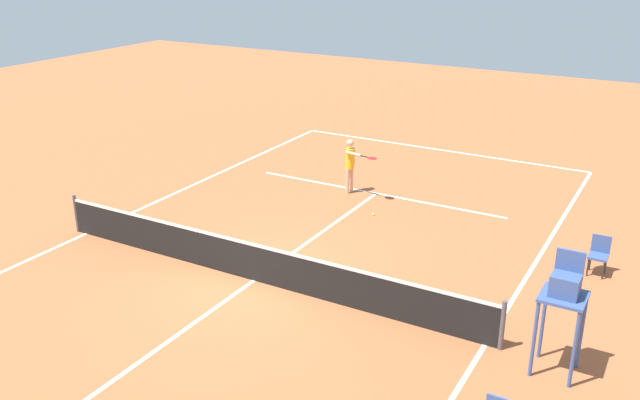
{
  "coord_description": "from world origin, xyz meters",
  "views": [
    {
      "loc": [
        -8.47,
        11.78,
        7.57
      ],
      "look_at": [
        0.24,
        -3.58,
        0.8
      ],
      "focal_mm": 38.41,
      "sensor_mm": 36.0,
      "label": 1
    }
  ],
  "objects_px": {
    "tennis_ball": "(373,215)",
    "courtside_chair_mid": "(599,253)",
    "player_serving": "(351,161)",
    "umpire_chair": "(564,295)"
  },
  "relations": [
    {
      "from": "player_serving",
      "to": "tennis_ball",
      "type": "distance_m",
      "value": 2.25
    },
    {
      "from": "player_serving",
      "to": "tennis_ball",
      "type": "bearing_deg",
      "value": 57.1
    },
    {
      "from": "umpire_chair",
      "to": "courtside_chair_mid",
      "type": "xyz_separation_m",
      "value": [
        -0.04,
        -4.6,
        -1.07
      ]
    },
    {
      "from": "player_serving",
      "to": "umpire_chair",
      "type": "xyz_separation_m",
      "value": [
        -7.68,
        6.66,
        0.56
      ]
    },
    {
      "from": "tennis_ball",
      "to": "courtside_chair_mid",
      "type": "relative_size",
      "value": 0.07
    },
    {
      "from": "player_serving",
      "to": "umpire_chair",
      "type": "relative_size",
      "value": 0.73
    },
    {
      "from": "umpire_chair",
      "to": "courtside_chair_mid",
      "type": "relative_size",
      "value": 2.54
    },
    {
      "from": "tennis_ball",
      "to": "umpire_chair",
      "type": "distance_m",
      "value": 8.31
    },
    {
      "from": "courtside_chair_mid",
      "to": "player_serving",
      "type": "bearing_deg",
      "value": -14.93
    },
    {
      "from": "umpire_chair",
      "to": "tennis_ball",
      "type": "bearing_deg",
      "value": -40.32
    }
  ]
}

